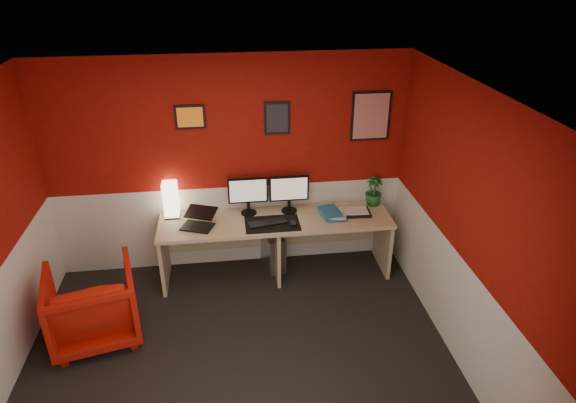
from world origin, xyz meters
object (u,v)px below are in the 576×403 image
(potted_plant, at_px, (374,191))
(pc_tower, at_px, (272,249))
(monitor_right, at_px, (289,189))
(desk, at_px, (276,247))
(zen_tray, at_px, (354,212))
(laptop, at_px, (197,219))
(shoji_lamp, at_px, (171,201))
(armchair, at_px, (93,304))
(monitor_left, at_px, (248,191))

(potted_plant, relative_size, pc_tower, 0.78)
(monitor_right, height_order, pc_tower, monitor_right)
(desk, height_order, zen_tray, zen_tray)
(laptop, relative_size, zen_tray, 0.94)
(shoji_lamp, height_order, armchair, shoji_lamp)
(desk, height_order, shoji_lamp, shoji_lamp)
(monitor_left, bearing_deg, monitor_right, -1.00)
(laptop, bearing_deg, pc_tower, 37.84)
(monitor_left, distance_m, monitor_right, 0.47)
(pc_tower, relative_size, armchair, 0.55)
(desk, distance_m, armchair, 2.04)
(desk, xyz_separation_m, monitor_left, (-0.29, 0.18, 0.66))
(shoji_lamp, relative_size, laptop, 1.21)
(armchair, bearing_deg, shoji_lamp, -137.98)
(laptop, height_order, pc_tower, laptop)
(potted_plant, height_order, armchair, potted_plant)
(monitor_right, height_order, potted_plant, monitor_right)
(armchair, bearing_deg, zen_tray, -176.32)
(shoji_lamp, xyz_separation_m, monitor_right, (1.32, -0.05, 0.09))
(monitor_left, relative_size, potted_plant, 1.65)
(zen_tray, height_order, potted_plant, potted_plant)
(potted_plant, bearing_deg, zen_tray, -145.38)
(shoji_lamp, bearing_deg, potted_plant, -0.24)
(shoji_lamp, distance_m, zen_tray, 2.07)
(laptop, xyz_separation_m, potted_plant, (2.04, 0.28, 0.07))
(desk, bearing_deg, monitor_left, 147.77)
(laptop, relative_size, potted_plant, 0.94)
(laptop, bearing_deg, potted_plant, 29.55)
(zen_tray, relative_size, armchair, 0.42)
(monitor_right, bearing_deg, zen_tray, -11.40)
(laptop, relative_size, monitor_left, 0.57)
(pc_tower, bearing_deg, monitor_right, -11.95)
(desk, height_order, monitor_left, monitor_left)
(monitor_right, distance_m, pc_tower, 0.82)
(shoji_lamp, distance_m, potted_plant, 2.33)
(monitor_left, xyz_separation_m, monitor_right, (0.47, -0.01, 0.00))
(desk, xyz_separation_m, armchair, (-1.87, -0.81, 0.01))
(monitor_right, bearing_deg, laptop, -166.85)
(desk, distance_m, pc_tower, 0.23)
(shoji_lamp, bearing_deg, monitor_left, -2.72)
(pc_tower, bearing_deg, potted_plant, -10.12)
(desk, height_order, pc_tower, desk)
(desk, height_order, monitor_right, monitor_right)
(zen_tray, distance_m, potted_plant, 0.37)
(monitor_right, xyz_separation_m, armchair, (-2.04, -0.99, -0.65))
(pc_tower, bearing_deg, shoji_lamp, 165.50)
(desk, relative_size, shoji_lamp, 6.50)
(potted_plant, bearing_deg, shoji_lamp, 179.76)
(monitor_right, xyz_separation_m, zen_tray, (0.73, -0.15, -0.28))
(laptop, bearing_deg, armchair, -121.90)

